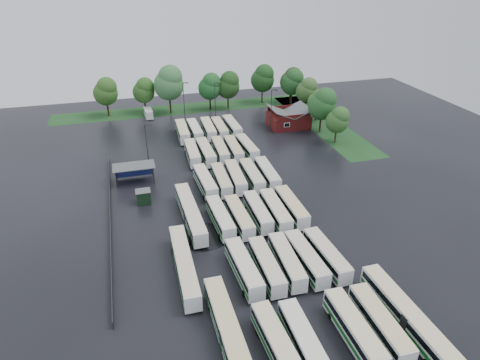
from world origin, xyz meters
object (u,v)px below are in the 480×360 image
object	(u,v)px
brick_building	(288,120)
artic_bus_east	(407,317)
artic_bus_west_a	(229,333)
minibus	(148,113)

from	to	relation	value
brick_building	artic_bus_east	bearing A→B (deg)	-99.65
brick_building	artic_bus_west_a	bearing A→B (deg)	-116.81
brick_building	minibus	world-z (taller)	brick_building
brick_building	artic_bus_west_a	size ratio (longest dim) A/B	0.59
brick_building	minibus	size ratio (longest dim) A/B	1.81
brick_building	artic_bus_west_a	xyz separation A→B (m)	(-33.16, -65.63, -0.12)
artic_bus_east	minibus	size ratio (longest dim) A/B	3.05
minibus	brick_building	bearing A→B (deg)	-27.78
artic_bus_west_a	minibus	bearing A→B (deg)	91.22
brick_building	minibus	bearing A→B (deg)	153.97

